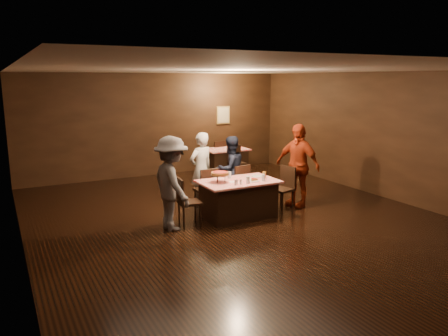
{
  "coord_description": "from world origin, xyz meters",
  "views": [
    {
      "loc": [
        -4.24,
        -7.32,
        2.83
      ],
      "look_at": [
        -0.08,
        0.59,
        1.0
      ],
      "focal_mm": 35.0,
      "sensor_mm": 36.0,
      "label": 1
    }
  ],
  "objects_px": {
    "chair_back_far": "(217,155)",
    "diner_grey_knit": "(172,183)",
    "chair_end_right": "(282,188)",
    "glass_front_left": "(248,180)",
    "chair_far_right": "(237,185)",
    "glass_front_right": "(263,178)",
    "back_table": "(226,161)",
    "diner_navy_hoodie": "(231,169)",
    "chair_end_left": "(190,201)",
    "chair_back_near": "(237,162)",
    "diner_red_shirt": "(297,165)",
    "glass_back": "(229,175)",
    "diner_white_jacket": "(201,169)",
    "plate_empty": "(257,176)",
    "pizza_stand": "(220,174)",
    "chair_far_left": "(205,189)",
    "glass_amber": "(264,175)",
    "main_table": "(238,199)"
  },
  "relations": [
    {
      "from": "chair_back_far",
      "to": "diner_grey_knit",
      "type": "xyz_separation_m",
      "value": [
        -3.22,
        -4.49,
        0.42
      ]
    },
    {
      "from": "chair_end_right",
      "to": "glass_front_left",
      "type": "bearing_deg",
      "value": -87.98
    },
    {
      "from": "chair_far_right",
      "to": "glass_front_left",
      "type": "distance_m",
      "value": 1.17
    },
    {
      "from": "chair_back_far",
      "to": "glass_front_right",
      "type": "distance_m",
      "value": 4.84
    },
    {
      "from": "back_table",
      "to": "diner_navy_hoodie",
      "type": "distance_m",
      "value": 3.01
    },
    {
      "from": "chair_end_left",
      "to": "chair_back_far",
      "type": "height_order",
      "value": "same"
    },
    {
      "from": "diner_grey_knit",
      "to": "glass_front_right",
      "type": "xyz_separation_m",
      "value": [
        1.94,
        -0.17,
        -0.06
      ]
    },
    {
      "from": "back_table",
      "to": "glass_front_right",
      "type": "height_order",
      "value": "glass_front_right"
    },
    {
      "from": "chair_end_right",
      "to": "back_table",
      "type": "bearing_deg",
      "value": 156.76
    },
    {
      "from": "chair_back_near",
      "to": "diner_red_shirt",
      "type": "bearing_deg",
      "value": -90.23
    },
    {
      "from": "diner_red_shirt",
      "to": "glass_back",
      "type": "distance_m",
      "value": 1.63
    },
    {
      "from": "diner_navy_hoodie",
      "to": "glass_front_right",
      "type": "distance_m",
      "value": 1.37
    },
    {
      "from": "diner_red_shirt",
      "to": "diner_navy_hoodie",
      "type": "bearing_deg",
      "value": -152.28
    },
    {
      "from": "chair_back_near",
      "to": "diner_white_jacket",
      "type": "xyz_separation_m",
      "value": [
        -2.04,
        -1.95,
        0.36
      ]
    },
    {
      "from": "chair_end_left",
      "to": "diner_white_jacket",
      "type": "distance_m",
      "value": 1.44
    },
    {
      "from": "chair_far_right",
      "to": "chair_end_left",
      "type": "distance_m",
      "value": 1.68
    },
    {
      "from": "plate_empty",
      "to": "glass_back",
      "type": "distance_m",
      "value": 0.62
    },
    {
      "from": "back_table",
      "to": "chair_back_far",
      "type": "relative_size",
      "value": 1.37
    },
    {
      "from": "chair_back_near",
      "to": "glass_front_right",
      "type": "xyz_separation_m",
      "value": [
        -1.27,
        -3.36,
        0.37
      ]
    },
    {
      "from": "diner_white_jacket",
      "to": "chair_back_far",
      "type": "bearing_deg",
      "value": -136.59
    },
    {
      "from": "diner_white_jacket",
      "to": "glass_front_left",
      "type": "relative_size",
      "value": 11.91
    },
    {
      "from": "diner_navy_hoodie",
      "to": "diner_grey_knit",
      "type": "relative_size",
      "value": 0.86
    },
    {
      "from": "diner_red_shirt",
      "to": "pizza_stand",
      "type": "bearing_deg",
      "value": -108.91
    },
    {
      "from": "chair_far_left",
      "to": "glass_amber",
      "type": "distance_m",
      "value": 1.33
    },
    {
      "from": "chair_end_left",
      "to": "diner_grey_knit",
      "type": "relative_size",
      "value": 0.53
    },
    {
      "from": "diner_white_jacket",
      "to": "plate_empty",
      "type": "xyz_separation_m",
      "value": [
        0.86,
        -1.01,
        -0.06
      ]
    },
    {
      "from": "main_table",
      "to": "glass_back",
      "type": "relative_size",
      "value": 11.43
    },
    {
      "from": "diner_white_jacket",
      "to": "glass_front_left",
      "type": "distance_m",
      "value": 1.5
    },
    {
      "from": "glass_amber",
      "to": "glass_back",
      "type": "relative_size",
      "value": 1.0
    },
    {
      "from": "chair_end_right",
      "to": "glass_front_right",
      "type": "relative_size",
      "value": 6.79
    },
    {
      "from": "plate_empty",
      "to": "chair_back_near",
      "type": "bearing_deg",
      "value": 68.35
    },
    {
      "from": "chair_back_near",
      "to": "pizza_stand",
      "type": "height_order",
      "value": "pizza_stand"
    },
    {
      "from": "back_table",
      "to": "diner_red_shirt",
      "type": "xyz_separation_m",
      "value": [
        -0.16,
        -3.73,
        0.55
      ]
    },
    {
      "from": "chair_back_near",
      "to": "diner_navy_hoodie",
      "type": "distance_m",
      "value": 2.39
    },
    {
      "from": "glass_front_left",
      "to": "diner_white_jacket",
      "type": "bearing_deg",
      "value": 103.98
    },
    {
      "from": "chair_back_far",
      "to": "diner_white_jacket",
      "type": "xyz_separation_m",
      "value": [
        -2.04,
        -3.25,
        0.36
      ]
    },
    {
      "from": "chair_far_right",
      "to": "chair_back_far",
      "type": "xyz_separation_m",
      "value": [
        1.32,
        3.66,
        0.0
      ]
    },
    {
      "from": "back_table",
      "to": "chair_far_right",
      "type": "distance_m",
      "value": 3.34
    },
    {
      "from": "chair_back_far",
      "to": "glass_front_right",
      "type": "relative_size",
      "value": 6.79
    },
    {
      "from": "diner_navy_hoodie",
      "to": "pizza_stand",
      "type": "distance_m",
      "value": 1.37
    },
    {
      "from": "main_table",
      "to": "chair_back_far",
      "type": "height_order",
      "value": "chair_back_far"
    },
    {
      "from": "back_table",
      "to": "chair_end_left",
      "type": "relative_size",
      "value": 1.37
    },
    {
      "from": "chair_end_right",
      "to": "glass_front_left",
      "type": "xyz_separation_m",
      "value": [
        -1.05,
        -0.3,
        0.37
      ]
    },
    {
      "from": "chair_end_right",
      "to": "glass_amber",
      "type": "bearing_deg",
      "value": -98.21
    },
    {
      "from": "plate_empty",
      "to": "glass_front_left",
      "type": "height_order",
      "value": "glass_front_left"
    },
    {
      "from": "back_table",
      "to": "glass_front_left",
      "type": "height_order",
      "value": "glass_front_left"
    },
    {
      "from": "diner_navy_hoodie",
      "to": "chair_end_left",
      "type": "bearing_deg",
      "value": 26.29
    },
    {
      "from": "chair_far_left",
      "to": "glass_front_right",
      "type": "distance_m",
      "value": 1.36
    },
    {
      "from": "main_table",
      "to": "diner_red_shirt",
      "type": "bearing_deg",
      "value": 3.02
    },
    {
      "from": "chair_far_right",
      "to": "glass_front_right",
      "type": "distance_m",
      "value": 1.07
    }
  ]
}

